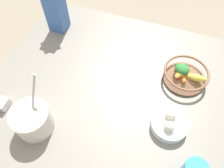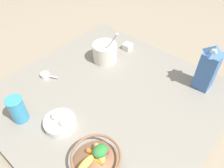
{
  "view_description": "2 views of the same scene",
  "coord_description": "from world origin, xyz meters",
  "px_view_note": "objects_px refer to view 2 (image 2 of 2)",
  "views": [
    {
      "loc": [
        -0.41,
        -0.17,
        0.81
      ],
      "look_at": [
        0.03,
        -0.02,
        0.11
      ],
      "focal_mm": 35.0,
      "sensor_mm": 36.0,
      "label": 1
    },
    {
      "loc": [
        0.48,
        -0.53,
        0.83
      ],
      "look_at": [
        0.01,
        0.02,
        0.12
      ],
      "focal_mm": 35.0,
      "sensor_mm": 36.0,
      "label": 2
    }
  ],
  "objects_px": {
    "drinking_cup": "(17,109)",
    "fruit_bowl": "(96,158)",
    "yogurt_tub": "(105,51)",
    "garlic_bowl": "(60,122)",
    "milk_carton": "(208,67)",
    "spice_jar": "(127,47)"
  },
  "relations": [
    {
      "from": "fruit_bowl",
      "to": "milk_carton",
      "type": "distance_m",
      "value": 0.66
    },
    {
      "from": "drinking_cup",
      "to": "spice_jar",
      "type": "bearing_deg",
      "value": 87.6
    },
    {
      "from": "milk_carton",
      "to": "yogurt_tub",
      "type": "bearing_deg",
      "value": -162.62
    },
    {
      "from": "spice_jar",
      "to": "garlic_bowl",
      "type": "height_order",
      "value": "garlic_bowl"
    },
    {
      "from": "yogurt_tub",
      "to": "garlic_bowl",
      "type": "relative_size",
      "value": 1.59
    },
    {
      "from": "fruit_bowl",
      "to": "garlic_bowl",
      "type": "xyz_separation_m",
      "value": [
        -0.23,
        0.02,
        -0.01
      ]
    },
    {
      "from": "fruit_bowl",
      "to": "drinking_cup",
      "type": "bearing_deg",
      "value": -170.0
    },
    {
      "from": "yogurt_tub",
      "to": "garlic_bowl",
      "type": "height_order",
      "value": "yogurt_tub"
    },
    {
      "from": "drinking_cup",
      "to": "fruit_bowl",
      "type": "bearing_deg",
      "value": 10.0
    },
    {
      "from": "fruit_bowl",
      "to": "garlic_bowl",
      "type": "relative_size",
      "value": 1.37
    },
    {
      "from": "milk_carton",
      "to": "drinking_cup",
      "type": "relative_size",
      "value": 1.96
    },
    {
      "from": "drinking_cup",
      "to": "garlic_bowl",
      "type": "height_order",
      "value": "drinking_cup"
    },
    {
      "from": "milk_carton",
      "to": "drinking_cup",
      "type": "height_order",
      "value": "milk_carton"
    },
    {
      "from": "garlic_bowl",
      "to": "drinking_cup",
      "type": "bearing_deg",
      "value": -150.77
    },
    {
      "from": "fruit_bowl",
      "to": "milk_carton",
      "type": "relative_size",
      "value": 0.76
    },
    {
      "from": "milk_carton",
      "to": "garlic_bowl",
      "type": "relative_size",
      "value": 1.81
    },
    {
      "from": "drinking_cup",
      "to": "spice_jar",
      "type": "distance_m",
      "value": 0.72
    },
    {
      "from": "yogurt_tub",
      "to": "garlic_bowl",
      "type": "bearing_deg",
      "value": -70.83
    },
    {
      "from": "drinking_cup",
      "to": "garlic_bowl",
      "type": "xyz_separation_m",
      "value": [
        0.16,
        0.09,
        -0.04
      ]
    },
    {
      "from": "milk_carton",
      "to": "drinking_cup",
      "type": "bearing_deg",
      "value": -125.64
    },
    {
      "from": "fruit_bowl",
      "to": "spice_jar",
      "type": "xyz_separation_m",
      "value": [
        -0.36,
        0.65,
        -0.02
      ]
    },
    {
      "from": "drinking_cup",
      "to": "garlic_bowl",
      "type": "distance_m",
      "value": 0.19
    }
  ]
}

